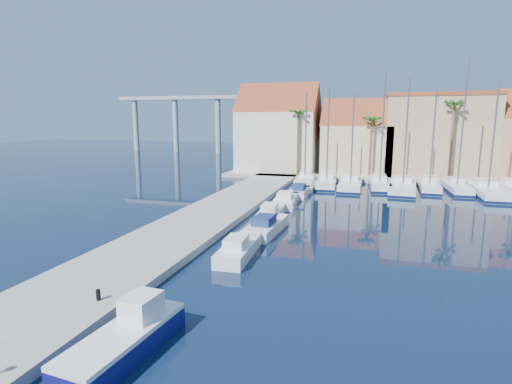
% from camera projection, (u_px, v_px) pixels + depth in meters
% --- Properties ---
extents(ground, '(260.00, 260.00, 0.00)m').
position_uv_depth(ground, '(258.00, 325.00, 16.53)').
color(ground, black).
rests_on(ground, ground).
extents(quay_west, '(6.00, 77.00, 0.50)m').
position_uv_depth(quay_west, '(196.00, 224.00, 31.71)').
color(quay_west, gray).
rests_on(quay_west, ground).
extents(shore_north, '(54.00, 16.00, 0.50)m').
position_uv_depth(shore_north, '(411.00, 175.00, 59.10)').
color(shore_north, gray).
rests_on(shore_north, ground).
extents(bollard, '(0.20, 0.20, 0.50)m').
position_uv_depth(bollard, '(98.00, 295.00, 17.65)').
color(bollard, black).
rests_on(bollard, quay_west).
extents(fishing_boat, '(2.27, 5.47, 1.86)m').
position_uv_depth(fishing_boat, '(127.00, 337.00, 14.45)').
color(fishing_boat, '#10115D').
rests_on(fishing_boat, ground).
extents(motorboat_west_0, '(1.95, 5.38, 1.40)m').
position_uv_depth(motorboat_west_0, '(238.00, 249.00, 24.68)').
color(motorboat_west_0, white).
rests_on(motorboat_west_0, ground).
extents(motorboat_west_1, '(2.24, 6.07, 1.40)m').
position_uv_depth(motorboat_west_1, '(266.00, 226.00, 30.01)').
color(motorboat_west_1, white).
rests_on(motorboat_west_1, ground).
extents(motorboat_west_2, '(2.15, 5.64, 1.40)m').
position_uv_depth(motorboat_west_2, '(271.00, 213.00, 34.16)').
color(motorboat_west_2, white).
rests_on(motorboat_west_2, ground).
extents(motorboat_west_3, '(2.55, 6.48, 1.40)m').
position_uv_depth(motorboat_west_3, '(286.00, 200.00, 39.75)').
color(motorboat_west_3, white).
rests_on(motorboat_west_3, ground).
extents(motorboat_west_4, '(1.82, 5.61, 1.40)m').
position_uv_depth(motorboat_west_4, '(300.00, 191.00, 44.53)').
color(motorboat_west_4, white).
rests_on(motorboat_west_4, ground).
extents(motorboat_west_5, '(1.93, 5.61, 1.40)m').
position_uv_depth(motorboat_west_5, '(308.00, 186.00, 48.32)').
color(motorboat_west_5, white).
rests_on(motorboat_west_5, ground).
extents(motorboat_west_6, '(2.38, 5.84, 1.40)m').
position_uv_depth(motorboat_west_6, '(309.00, 180.00, 52.67)').
color(motorboat_west_6, white).
rests_on(motorboat_west_6, ground).
extents(sailboat_0, '(2.73, 8.26, 11.92)m').
position_uv_depth(sailboat_0, '(305.00, 180.00, 52.37)').
color(sailboat_0, white).
rests_on(sailboat_0, ground).
extents(sailboat_1, '(2.87, 8.96, 12.24)m').
position_uv_depth(sailboat_1, '(327.00, 182.00, 50.85)').
color(sailboat_1, white).
rests_on(sailboat_1, ground).
extents(sailboat_2, '(2.66, 9.92, 11.42)m').
position_uv_depth(sailboat_2, '(351.00, 183.00, 49.67)').
color(sailboat_2, white).
rests_on(sailboat_2, ground).
extents(sailboat_3, '(2.83, 9.00, 13.77)m').
position_uv_depth(sailboat_3, '(379.00, 183.00, 49.62)').
color(sailboat_3, white).
rests_on(sailboat_3, ground).
extents(sailboat_4, '(3.82, 11.17, 13.04)m').
position_uv_depth(sailboat_4, '(403.00, 186.00, 47.85)').
color(sailboat_4, white).
rests_on(sailboat_4, ground).
extents(sailboat_5, '(2.56, 8.33, 11.72)m').
position_uv_depth(sailboat_5, '(429.00, 185.00, 48.03)').
color(sailboat_5, white).
rests_on(sailboat_5, ground).
extents(sailboat_6, '(2.44, 8.24, 14.95)m').
position_uv_depth(sailboat_6, '(456.00, 186.00, 47.01)').
color(sailboat_6, white).
rests_on(sailboat_6, ground).
extents(sailboat_7, '(3.13, 11.62, 12.73)m').
position_uv_depth(sailboat_7, '(486.00, 190.00, 45.38)').
color(sailboat_7, white).
rests_on(sailboat_7, ground).
extents(sailboat_8, '(2.81, 8.25, 11.95)m').
position_uv_depth(sailboat_8, '(511.00, 188.00, 45.97)').
color(sailboat_8, white).
rests_on(sailboat_8, ground).
extents(building_0, '(12.30, 9.00, 13.50)m').
position_uv_depth(building_0, '(279.00, 132.00, 62.52)').
color(building_0, beige).
rests_on(building_0, shore_north).
extents(building_1, '(10.30, 8.00, 11.00)m').
position_uv_depth(building_1, '(357.00, 141.00, 59.45)').
color(building_1, beige).
rests_on(building_1, shore_north).
extents(building_2, '(14.20, 10.20, 11.50)m').
position_uv_depth(building_2, '(437.00, 135.00, 57.21)').
color(building_2, tan).
rests_on(building_2, shore_north).
extents(palm_0, '(2.60, 2.60, 10.15)m').
position_uv_depth(palm_0, '(299.00, 115.00, 56.25)').
color(palm_0, brown).
rests_on(palm_0, shore_north).
extents(palm_1, '(2.60, 2.60, 9.15)m').
position_uv_depth(palm_1, '(372.00, 122.00, 53.67)').
color(palm_1, brown).
rests_on(palm_1, shore_north).
extents(palm_2, '(2.60, 2.60, 11.15)m').
position_uv_depth(palm_2, '(455.00, 107.00, 50.59)').
color(palm_2, brown).
rests_on(palm_2, shore_north).
extents(viaduct, '(48.00, 2.20, 14.45)m').
position_uv_depth(viaduct, '(200.00, 112.00, 102.91)').
color(viaduct, '#9E9E99').
rests_on(viaduct, ground).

